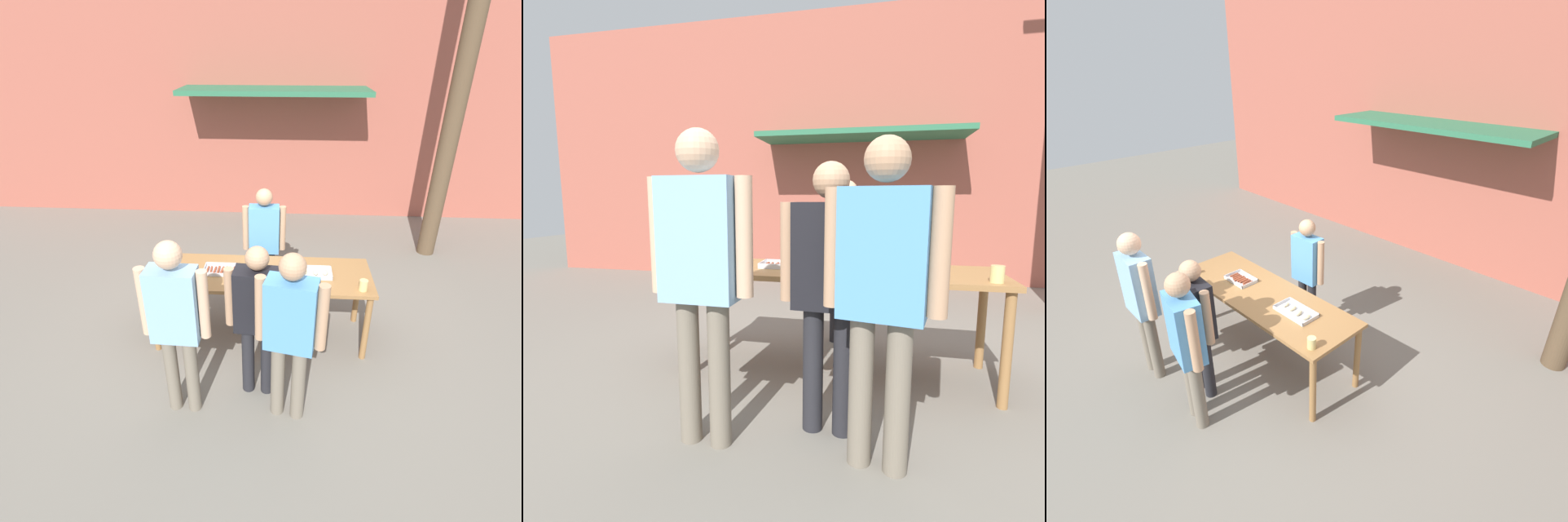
{
  "view_description": "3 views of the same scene",
  "coord_description": "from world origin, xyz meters",
  "views": [
    {
      "loc": [
        0.26,
        -3.92,
        3.15
      ],
      "look_at": [
        0.0,
        0.0,
        1.01
      ],
      "focal_mm": 28.0,
      "sensor_mm": 36.0,
      "label": 1
    },
    {
      "loc": [
        0.29,
        -3.22,
        1.42
      ],
      "look_at": [
        -0.45,
        0.01,
        0.91
      ],
      "focal_mm": 28.0,
      "sensor_mm": 36.0,
      "label": 2
    },
    {
      "loc": [
        3.27,
        -2.49,
        3.39
      ],
      "look_at": [
        -0.01,
        0.73,
        1.04
      ],
      "focal_mm": 28.0,
      "sensor_mm": 36.0,
      "label": 3
    }
  ],
  "objects": [
    {
      "name": "food_tray_sausages",
      "position": [
        -0.45,
        0.01,
        0.88
      ],
      "size": [
        0.38,
        0.25,
        0.04
      ],
      "color": "silver",
      "rests_on": "serving_table"
    },
    {
      "name": "serving_table",
      "position": [
        0.0,
        0.0,
        0.77
      ],
      "size": [
        2.46,
        0.82,
        0.86
      ],
      "color": "olive",
      "rests_on": "ground"
    },
    {
      "name": "food_tray_buns",
      "position": [
        0.56,
        0.01,
        0.88
      ],
      "size": [
        0.48,
        0.26,
        0.05
      ],
      "color": "silver",
      "rests_on": "serving_table"
    },
    {
      "name": "building_facade_back",
      "position": [
        0.0,
        3.98,
        2.26
      ],
      "size": [
        12.0,
        1.11,
        4.5
      ],
      "color": "#A85647",
      "rests_on": "ground"
    },
    {
      "name": "beer_cup",
      "position": [
        1.09,
        -0.29,
        0.92
      ],
      "size": [
        0.09,
        0.09,
        0.12
      ],
      "color": "#DBC67A",
      "rests_on": "serving_table"
    },
    {
      "name": "person_customer_waiting_in_line",
      "position": [
        0.03,
        -0.89,
        0.97
      ],
      "size": [
        0.6,
        0.26,
        1.63
      ],
      "rotation": [
        0.0,
        0.0,
        3.07
      ],
      "color": "#232328",
      "rests_on": "ground"
    },
    {
      "name": "ground_plane",
      "position": [
        0.0,
        0.0,
        0.0
      ],
      "size": [
        24.0,
        24.0,
        0.0
      ],
      "primitive_type": "plane",
      "color": "slate"
    },
    {
      "name": "condiment_jar_mustard",
      "position": [
        -1.1,
        -0.3,
        0.9
      ],
      "size": [
        0.07,
        0.07,
        0.08
      ],
      "color": "#B22319",
      "rests_on": "serving_table"
    },
    {
      "name": "person_customer_holding_hotdog",
      "position": [
        -0.66,
        -1.16,
        1.07
      ],
      "size": [
        0.61,
        0.24,
        1.79
      ],
      "rotation": [
        0.0,
        0.0,
        3.11
      ],
      "color": "#756B5B",
      "rests_on": "ground"
    },
    {
      "name": "person_customer_with_cup",
      "position": [
        0.32,
        -1.17,
        1.02
      ],
      "size": [
        0.61,
        0.31,
        1.72
      ],
      "rotation": [
        0.0,
        0.0,
        2.94
      ],
      "color": "#756B5B",
      "rests_on": "ground"
    },
    {
      "name": "person_server_behind_table",
      "position": [
        -0.01,
        0.73,
        0.96
      ],
      "size": [
        0.54,
        0.22,
        1.59
      ],
      "rotation": [
        0.0,
        0.0,
        0.04
      ],
      "color": "#232328",
      "rests_on": "ground"
    },
    {
      "name": "condiment_jar_ketchup",
      "position": [
        -1.0,
        -0.3,
        0.9
      ],
      "size": [
        0.07,
        0.07,
        0.08
      ],
      "color": "#567A38",
      "rests_on": "serving_table"
    }
  ]
}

